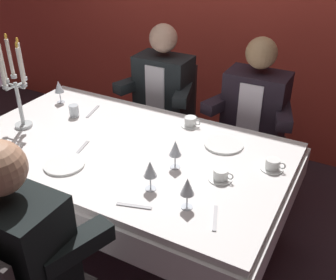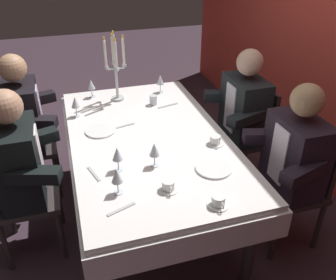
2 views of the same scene
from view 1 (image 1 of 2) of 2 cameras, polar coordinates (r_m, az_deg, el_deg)
name	(u,v)px [view 1 (image 1 of 2)]	position (r m, az deg, el deg)	size (l,w,h in m)	color
ground_plane	(130,239)	(2.79, -5.58, -14.07)	(12.00, 12.00, 0.00)	#3B2A34
dining_table	(124,163)	(2.40, -6.30, -3.33)	(1.94, 1.14, 0.74)	white
candelabra	(16,85)	(2.58, -21.15, 7.42)	(0.19, 0.19, 0.60)	silver
dinner_plate_0	(64,164)	(2.22, -14.74, -3.39)	(0.22, 0.22, 0.01)	white
dinner_plate_1	(224,144)	(2.35, 8.04, -0.60)	(0.23, 0.23, 0.01)	white
wine_glass_1	(187,187)	(1.80, 2.81, -6.85)	(0.07, 0.07, 0.16)	silver
wine_glass_3	(150,170)	(1.91, -2.59, -4.28)	(0.07, 0.07, 0.16)	silver
wine_glass_4	(59,87)	(2.93, -15.48, 7.33)	(0.07, 0.07, 0.16)	silver
wine_glass_5	(175,149)	(2.07, 1.06, -1.33)	(0.07, 0.07, 0.16)	silver
water_tumbler_0	(74,111)	(2.72, -13.41, 4.14)	(0.06, 0.06, 0.08)	silver
coffee_cup_0	(273,165)	(2.18, 14.88, -3.49)	(0.13, 0.12, 0.06)	white
coffee_cup_1	(191,122)	(2.53, 3.28, 2.61)	(0.13, 0.12, 0.06)	white
coffee_cup_2	(221,175)	(2.04, 7.63, -5.05)	(0.13, 0.12, 0.06)	white
knife_0	(93,111)	(2.77, -10.81, 4.07)	(0.19, 0.02, 0.01)	#B7B7BC
fork_1	(81,148)	(2.35, -12.38, -1.18)	(0.17, 0.02, 0.01)	#B7B7BC
fork_2	(215,218)	(1.82, 6.80, -11.12)	(0.17, 0.02, 0.01)	#B7B7BC
spoon_3	(134,206)	(1.87, -4.92, -9.46)	(0.17, 0.02, 0.01)	#B7B7BC
seated_diner_1	(164,89)	(3.11, -0.58, 7.41)	(0.63, 0.48, 1.24)	#312B2B
seated_diner_2	(18,250)	(1.78, -20.84, -14.58)	(0.63, 0.48, 1.24)	#312B2B
seated_diner_3	(255,108)	(2.86, 12.45, 4.54)	(0.63, 0.48, 1.24)	#312B2B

